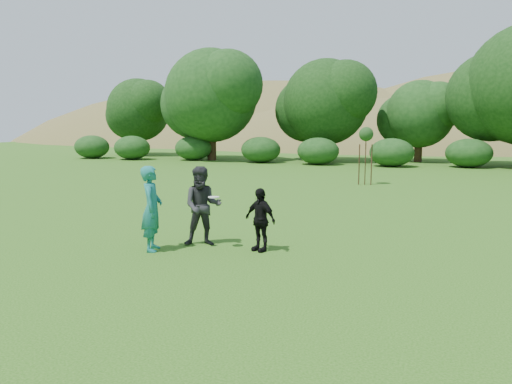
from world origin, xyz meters
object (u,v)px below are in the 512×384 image
(player_teal, at_px, (152,209))
(player_grey, at_px, (203,206))
(player_black, at_px, (260,220))
(sapling, at_px, (366,136))

(player_teal, height_order, player_grey, player_teal)
(player_teal, height_order, player_black, player_teal)
(player_teal, bearing_deg, player_grey, -68.01)
(player_black, relative_size, sapling, 0.54)
(player_black, bearing_deg, sapling, 109.68)
(player_black, distance_m, sapling, 13.99)
(player_grey, relative_size, sapling, 0.70)
(player_teal, distance_m, sapling, 15.10)
(player_grey, bearing_deg, player_teal, -159.04)
(player_teal, distance_m, player_black, 2.60)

